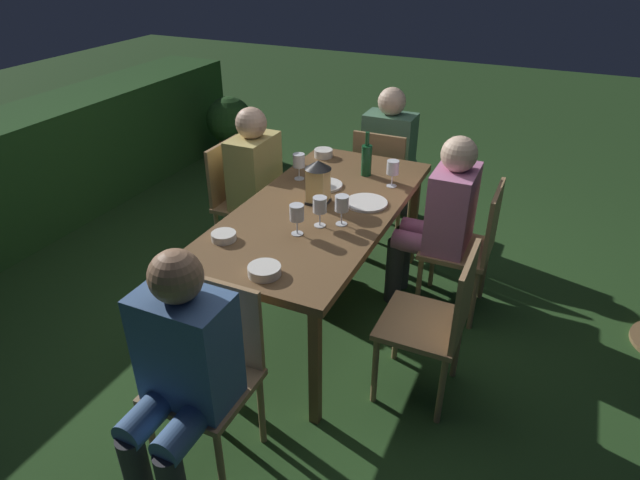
{
  "coord_description": "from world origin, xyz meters",
  "views": [
    {
      "loc": [
        -2.59,
        -1.18,
        2.16
      ],
      "look_at": [
        0.0,
        0.0,
        0.53
      ],
      "focal_mm": 30.61,
      "sensor_mm": 36.0,
      "label": 1
    }
  ],
  "objects_px": {
    "chair_head_far": "(382,178)",
    "dining_table": "(320,215)",
    "wine_glass_b": "(299,162)",
    "bowl_salad": "(224,236)",
    "wine_glass_a": "(320,206)",
    "plate_b": "(325,185)",
    "chair_head_near": "(211,367)",
    "plate_a": "(366,203)",
    "chair_side_right_b": "(240,196)",
    "wine_glass_e": "(342,205)",
    "person_in_blue": "(179,370)",
    "chair_side_left_b": "(469,244)",
    "bowl_bread": "(264,270)",
    "green_bottle_on_table": "(367,159)",
    "wine_glass_d": "(297,214)",
    "bowl_olives": "(323,153)",
    "person_in_mustard": "(263,182)",
    "person_in_pink": "(440,216)",
    "chair_side_left_a": "(436,319)",
    "potted_plant_by_hedge": "(230,125)",
    "lantern_centerpiece": "(318,180)",
    "person_in_green": "(391,151)",
    "wine_glass_c": "(393,169)"
  },
  "relations": [
    {
      "from": "wine_glass_e",
      "to": "person_in_pink",
      "type": "bearing_deg",
      "value": -37.03
    },
    {
      "from": "wine_glass_e",
      "to": "plate_a",
      "type": "height_order",
      "value": "wine_glass_e"
    },
    {
      "from": "chair_side_left_a",
      "to": "bowl_olives",
      "type": "distance_m",
      "value": 1.62
    },
    {
      "from": "dining_table",
      "to": "wine_glass_a",
      "type": "bearing_deg",
      "value": -155.67
    },
    {
      "from": "wine_glass_a",
      "to": "plate_b",
      "type": "relative_size",
      "value": 0.79
    },
    {
      "from": "wine_glass_b",
      "to": "bowl_salad",
      "type": "xyz_separation_m",
      "value": [
        -0.87,
        0.0,
        -0.1
      ]
    },
    {
      "from": "person_in_blue",
      "to": "wine_glass_a",
      "type": "distance_m",
      "value": 1.16
    },
    {
      "from": "chair_side_left_b",
      "to": "plate_b",
      "type": "relative_size",
      "value": 4.07
    },
    {
      "from": "chair_head_far",
      "to": "dining_table",
      "type": "bearing_deg",
      "value": 180.0
    },
    {
      "from": "chair_side_right_b",
      "to": "chair_head_far",
      "type": "distance_m",
      "value": 1.11
    },
    {
      "from": "wine_glass_c",
      "to": "chair_head_near",
      "type": "bearing_deg",
      "value": 169.67
    },
    {
      "from": "wine_glass_e",
      "to": "plate_a",
      "type": "xyz_separation_m",
      "value": [
        0.29,
        -0.04,
        -0.11
      ]
    },
    {
      "from": "person_in_mustard",
      "to": "bowl_bread",
      "type": "height_order",
      "value": "person_in_mustard"
    },
    {
      "from": "chair_side_left_b",
      "to": "lantern_centerpiece",
      "type": "distance_m",
      "value": 1.01
    },
    {
      "from": "person_in_blue",
      "to": "plate_a",
      "type": "xyz_separation_m",
      "value": [
        1.49,
        -0.24,
        0.13
      ]
    },
    {
      "from": "person_in_mustard",
      "to": "chair_side_right_b",
      "type": "bearing_deg",
      "value": 90.0
    },
    {
      "from": "dining_table",
      "to": "chair_side_right_b",
      "type": "xyz_separation_m",
      "value": [
        0.41,
        0.82,
        -0.21
      ]
    },
    {
      "from": "lantern_centerpiece",
      "to": "wine_glass_b",
      "type": "relative_size",
      "value": 1.57
    },
    {
      "from": "wine_glass_c",
      "to": "bowl_bread",
      "type": "distance_m",
      "value": 1.23
    },
    {
      "from": "wine_glass_d",
      "to": "bowl_olives",
      "type": "xyz_separation_m",
      "value": [
        1.08,
        0.33,
        -0.09
      ]
    },
    {
      "from": "plate_a",
      "to": "bowl_bread",
      "type": "distance_m",
      "value": 0.92
    },
    {
      "from": "dining_table",
      "to": "person_in_pink",
      "type": "relative_size",
      "value": 1.57
    },
    {
      "from": "chair_side_left_a",
      "to": "plate_b",
      "type": "height_order",
      "value": "chair_side_left_a"
    },
    {
      "from": "wine_glass_b",
      "to": "plate_b",
      "type": "xyz_separation_m",
      "value": [
        -0.03,
        -0.2,
        -0.11
      ]
    },
    {
      "from": "person_in_blue",
      "to": "chair_side_left_b",
      "type": "bearing_deg",
      "value": -24.98
    },
    {
      "from": "person_in_green",
      "to": "bowl_bread",
      "type": "distance_m",
      "value": 2.12
    },
    {
      "from": "chair_head_far",
      "to": "bowl_salad",
      "type": "xyz_separation_m",
      "value": [
        -1.72,
        0.29,
        0.29
      ]
    },
    {
      "from": "person_in_green",
      "to": "bowl_salad",
      "type": "relative_size",
      "value": 8.91
    },
    {
      "from": "bowl_olives",
      "to": "bowl_bread",
      "type": "xyz_separation_m",
      "value": [
        -1.49,
        -0.37,
        -0.01
      ]
    },
    {
      "from": "green_bottle_on_table",
      "to": "wine_glass_e",
      "type": "distance_m",
      "value": 0.71
    },
    {
      "from": "lantern_centerpiece",
      "to": "wine_glass_c",
      "type": "distance_m",
      "value": 0.52
    },
    {
      "from": "chair_side_right_b",
      "to": "wine_glass_c",
      "type": "distance_m",
      "value": 1.17
    },
    {
      "from": "wine_glass_c",
      "to": "plate_a",
      "type": "xyz_separation_m",
      "value": [
        -0.3,
        0.06,
        -0.11
      ]
    },
    {
      "from": "dining_table",
      "to": "person_in_pink",
      "type": "bearing_deg",
      "value": -56.82
    },
    {
      "from": "person_in_mustard",
      "to": "plate_a",
      "type": "xyz_separation_m",
      "value": [
        -0.27,
        -0.86,
        0.13
      ]
    },
    {
      "from": "chair_head_near",
      "to": "wine_glass_e",
      "type": "xyz_separation_m",
      "value": [
        1.0,
        -0.2,
        0.39
      ]
    },
    {
      "from": "chair_side_left_a",
      "to": "person_in_green",
      "type": "height_order",
      "value": "person_in_green"
    },
    {
      "from": "plate_a",
      "to": "potted_plant_by_hedge",
      "type": "distance_m",
      "value": 2.78
    },
    {
      "from": "dining_table",
      "to": "person_in_pink",
      "type": "xyz_separation_m",
      "value": [
        0.41,
        -0.62,
        -0.06
      ]
    },
    {
      "from": "potted_plant_by_hedge",
      "to": "green_bottle_on_table",
      "type": "bearing_deg",
      "value": -124.96
    },
    {
      "from": "wine_glass_a",
      "to": "plate_b",
      "type": "height_order",
      "value": "wine_glass_a"
    },
    {
      "from": "chair_side_left_a",
      "to": "person_in_green",
      "type": "distance_m",
      "value": 1.94
    },
    {
      "from": "chair_head_near",
      "to": "plate_a",
      "type": "relative_size",
      "value": 3.52
    },
    {
      "from": "lantern_centerpiece",
      "to": "wine_glass_a",
      "type": "bearing_deg",
      "value": -153.47
    },
    {
      "from": "chair_head_near",
      "to": "bowl_bread",
      "type": "xyz_separation_m",
      "value": [
        0.39,
        -0.06,
        0.3
      ]
    },
    {
      "from": "person_in_mustard",
      "to": "potted_plant_by_hedge",
      "type": "bearing_deg",
      "value": 39.82
    },
    {
      "from": "wine_glass_d",
      "to": "bowl_olives",
      "type": "bearing_deg",
      "value": 17.19
    },
    {
      "from": "wine_glass_e",
      "to": "bowl_salad",
      "type": "xyz_separation_m",
      "value": [
        -0.41,
        0.49,
        -0.1
      ]
    },
    {
      "from": "chair_side_left_b",
      "to": "chair_head_far",
      "type": "xyz_separation_m",
      "value": [
        0.75,
        0.82,
        0.0
      ]
    },
    {
      "from": "person_in_mustard",
      "to": "person_in_green",
      "type": "relative_size",
      "value": 1.0
    }
  ]
}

